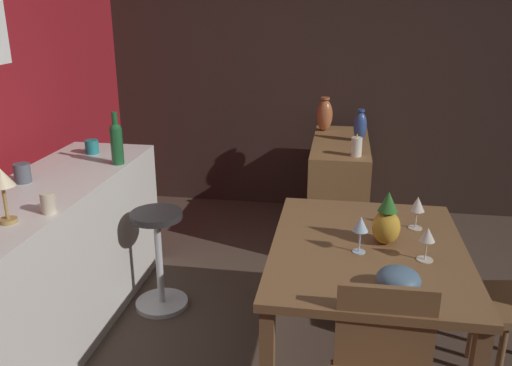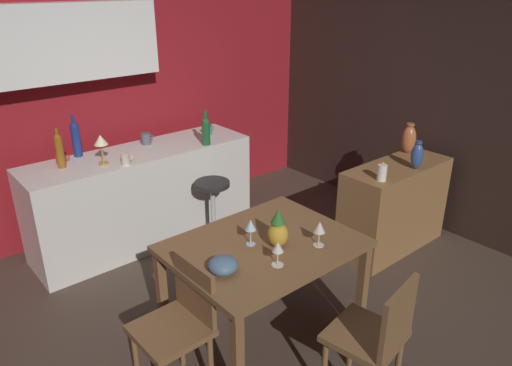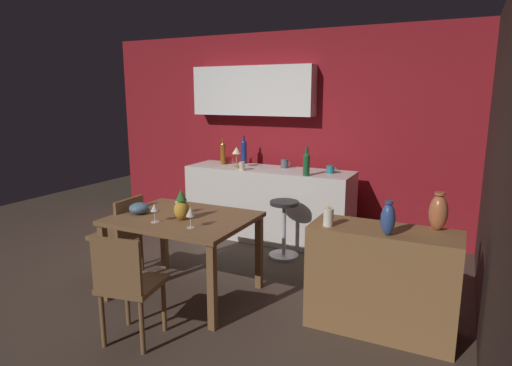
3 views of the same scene
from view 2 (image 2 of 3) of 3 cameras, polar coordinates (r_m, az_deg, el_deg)
name	(u,v)px [view 2 (image 2 of 3)]	position (r m, az deg, el deg)	size (l,w,h in m)	color
ground_plane	(233,321)	(3.72, -2.73, -16.06)	(9.00, 9.00, 0.00)	#47382D
wall_kitchen_back	(88,88)	(4.78, -19.32, 10.56)	(5.20, 0.33, 2.60)	maroon
wall_side_right	(415,93)	(5.12, 18.32, 10.15)	(0.10, 4.40, 2.60)	#33231E
dining_table	(264,255)	(3.24, 0.90, -8.52)	(1.21, 0.93, 0.74)	brown
kitchen_counter	(144,196)	(4.67, -13.16, -1.54)	(2.10, 0.60, 0.90)	silver
sideboard_cabinet	(393,207)	(4.61, 15.99, -2.73)	(1.10, 0.44, 0.82)	olive
chair_near_window	(179,323)	(2.97, -9.10, -16.08)	(0.41, 0.41, 0.85)	brown
chair_by_doorway	(376,335)	(2.95, 14.00, -17.15)	(0.46, 0.46, 0.85)	brown
bar_stool	(213,212)	(4.50, -5.10, -3.43)	(0.34, 0.34, 0.65)	#262323
wine_glass_left	(278,248)	(2.91, 2.60, -7.72)	(0.08, 0.08, 0.16)	silver
wine_glass_right	(251,226)	(3.11, -0.65, -5.08)	(0.07, 0.07, 0.18)	silver
wine_glass_center	(319,228)	(3.13, 7.54, -5.29)	(0.08, 0.08, 0.18)	silver
pineapple_centerpiece	(278,230)	(3.11, 2.60, -5.63)	(0.14, 0.14, 0.27)	gold
fruit_bowl	(223,265)	(2.88, -3.93, -9.71)	(0.18, 0.18, 0.10)	slate
wine_bottle_cobalt	(76,138)	(4.49, -20.59, 5.06)	(0.08, 0.08, 0.37)	navy
wine_bottle_green	(206,130)	(4.53, -5.96, 6.30)	(0.08, 0.08, 0.33)	#1E592D
wine_bottle_amber	(59,149)	(4.26, -22.29, 3.70)	(0.07, 0.07, 0.34)	#8C5114
cup_teal	(208,130)	(4.88, -5.77, 6.31)	(0.12, 0.09, 0.09)	teal
cup_cream	(126,159)	(4.18, -15.20, 2.76)	(0.11, 0.07, 0.10)	beige
cup_red	(61,159)	(4.39, -22.13, 2.68)	(0.12, 0.08, 0.08)	red
cup_slate	(146,139)	(4.67, -12.90, 5.16)	(0.13, 0.09, 0.11)	#515660
counter_lamp	(101,143)	(4.19, -17.92, 4.58)	(0.12, 0.12, 0.26)	#A58447
pillar_candle_tall	(382,173)	(4.05, 14.72, 1.21)	(0.08, 0.08, 0.16)	white
vase_copper	(409,139)	(4.76, 17.66, 5.02)	(0.13, 0.13, 0.29)	#B26038
vase_ceramic_blue	(417,156)	(4.37, 18.56, 3.09)	(0.10, 0.10, 0.25)	#334C8C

